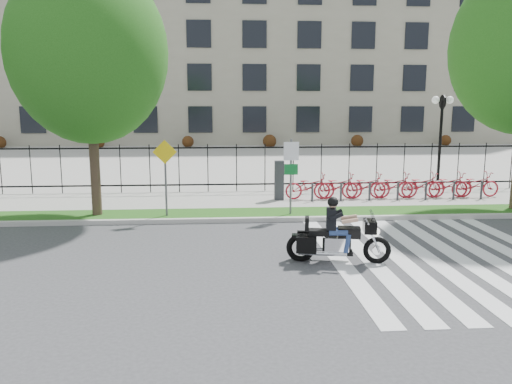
{
  "coord_description": "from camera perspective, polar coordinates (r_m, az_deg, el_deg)",
  "views": [
    {
      "loc": [
        -0.65,
        -11.6,
        3.7
      ],
      "look_at": [
        0.38,
        3.0,
        1.18
      ],
      "focal_mm": 35.0,
      "sensor_mm": 36.0,
      "label": 1
    }
  ],
  "objects": [
    {
      "name": "crosswalk_stripes",
      "position": [
        13.34,
        20.51,
        -6.93
      ],
      "size": [
        5.7,
        8.0,
        0.01
      ],
      "primitive_type": null,
      "color": "silver",
      "rests_on": "ground"
    },
    {
      "name": "street_tree_1",
      "position": [
        17.13,
        -18.59,
        14.82
      ],
      "size": [
        4.99,
        4.99,
        8.08
      ],
      "color": "#33271C",
      "rests_on": "grass_verge"
    },
    {
      "name": "iron_fence",
      "position": [
        20.96,
        -2.24,
        2.78
      ],
      "size": [
        30.0,
        0.06,
        2.0
      ],
      "primitive_type": null,
      "color": "black",
      "rests_on": "sidewalk"
    },
    {
      "name": "plaza",
      "position": [
        36.79,
        -3.02,
        4.06
      ],
      "size": [
        80.0,
        34.0,
        0.1
      ],
      "primitive_type": "cube",
      "color": "#A5A39A",
      "rests_on": "ground"
    },
    {
      "name": "motorcycle_rider",
      "position": [
        12.09,
        9.34,
        -5.02
      ],
      "size": [
        2.47,
        0.95,
        1.92
      ],
      "color": "black",
      "rests_on": "ground"
    },
    {
      "name": "sign_pole_warning",
      "position": [
        16.4,
        -10.33,
        2.76
      ],
      "size": [
        0.78,
        0.09,
        2.49
      ],
      "color": "#59595B",
      "rests_on": "grass_verge"
    },
    {
      "name": "office_building",
      "position": [
        56.87,
        -3.5,
        16.08
      ],
      "size": [
        60.0,
        21.9,
        20.15
      ],
      "color": "gray",
      "rests_on": "ground"
    },
    {
      "name": "bike_share_station",
      "position": [
        20.17,
        15.27,
        0.75
      ],
      "size": [
        8.93,
        0.87,
        1.5
      ],
      "color": "#2D2D33",
      "rests_on": "sidewalk"
    },
    {
      "name": "lamp_post_right",
      "position": [
        25.89,
        20.46,
        8.07
      ],
      "size": [
        1.06,
        0.7,
        4.25
      ],
      "color": "black",
      "rests_on": "ground"
    },
    {
      "name": "grass_verge",
      "position": [
        16.95,
        -1.76,
        -2.57
      ],
      "size": [
        60.0,
        1.5,
        0.15
      ],
      "primitive_type": "cube",
      "color": "#184B12",
      "rests_on": "ground"
    },
    {
      "name": "sidewalk",
      "position": [
        19.4,
        -2.05,
        -1.0
      ],
      "size": [
        60.0,
        3.5,
        0.15
      ],
      "primitive_type": "cube",
      "color": "#A5A39A",
      "rests_on": "ground"
    },
    {
      "name": "curb",
      "position": [
        16.12,
        -1.64,
        -3.22
      ],
      "size": [
        60.0,
        0.2,
        0.15
      ],
      "primitive_type": "cube",
      "color": "#AFACA5",
      "rests_on": "ground"
    },
    {
      "name": "sign_pole_regulatory",
      "position": [
        16.46,
        4.02,
        2.91
      ],
      "size": [
        0.5,
        0.09,
        2.5
      ],
      "color": "#59595B",
      "rests_on": "grass_verge"
    },
    {
      "name": "ground",
      "position": [
        12.19,
        -0.81,
        -7.89
      ],
      "size": [
        120.0,
        120.0,
        0.0
      ],
      "primitive_type": "plane",
      "color": "#38383B",
      "rests_on": "ground"
    }
  ]
}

